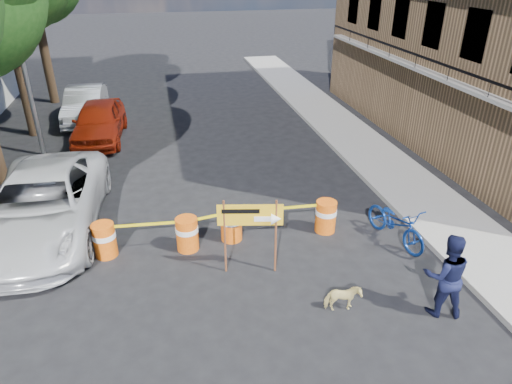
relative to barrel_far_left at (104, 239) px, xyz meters
name	(u,v)px	position (x,y,z in m)	size (l,w,h in m)	color
ground	(246,291)	(3.16, -2.15, -0.47)	(120.00, 120.00, 0.00)	black
sidewalk_east	(380,162)	(9.36, 3.85, -0.40)	(2.40, 40.00, 0.15)	gray
streetlamp	(18,35)	(-2.77, 7.35, 3.90)	(1.25, 0.18, 8.00)	gray
barrel_far_left	(104,239)	(0.00, 0.00, 0.00)	(0.58, 0.58, 0.90)	#DA4F0C
barrel_mid_left	(187,233)	(2.04, -0.16, 0.00)	(0.58, 0.58, 0.90)	#DA4F0C
barrel_mid_right	(231,224)	(3.22, 0.06, 0.00)	(0.58, 0.58, 0.90)	#DA4F0C
barrel_far_right	(326,216)	(5.81, -0.07, 0.00)	(0.58, 0.58, 0.90)	#DA4F0C
detour_sign	(259,220)	(3.63, -1.47, 0.95)	(1.48, 0.46, 1.93)	#592D19
pedestrian	(446,276)	(7.05, -3.66, 0.48)	(0.92, 0.72, 1.90)	black
bicycle	(399,206)	(7.42, -0.95, 0.59)	(0.74, 1.11, 2.12)	navy
dog	(343,298)	(5.06, -3.19, -0.15)	(0.34, 0.75, 0.64)	#E3D282
suv_white	(43,204)	(-1.64, 1.50, 0.39)	(2.84, 6.17, 1.71)	silver
sedan_red	(99,121)	(-0.80, 8.66, 0.31)	(1.85, 4.59, 1.56)	maroon
sedan_silver	(85,104)	(-1.64, 11.47, 0.28)	(1.58, 4.54, 1.50)	silver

